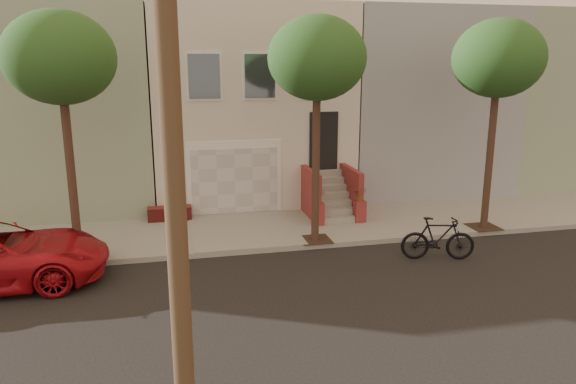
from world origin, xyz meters
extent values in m
plane|color=black|center=(0.00, 0.00, 0.00)|extent=(90.00, 90.00, 0.00)
cube|color=gray|center=(0.00, 5.35, 0.07)|extent=(40.00, 3.70, 0.15)
cube|color=beige|center=(0.00, 11.20, 3.65)|extent=(7.00, 8.00, 7.00)
cube|color=gray|center=(-6.80, 11.20, 3.65)|extent=(6.50, 8.00, 7.00)
cube|color=gray|center=(6.80, 11.20, 3.65)|extent=(6.50, 8.00, 7.00)
cube|color=gray|center=(13.30, 11.20, 3.65)|extent=(6.50, 8.00, 7.00)
cube|color=silver|center=(-0.90, 7.22, 1.40)|extent=(3.20, 0.12, 2.50)
cube|color=beige|center=(-0.90, 7.16, 1.30)|extent=(2.90, 0.06, 2.20)
cube|color=gray|center=(-0.90, 5.35, 0.16)|extent=(3.20, 3.70, 0.02)
cube|color=maroon|center=(-3.10, 6.90, 0.37)|extent=(1.40, 0.45, 0.44)
cube|color=black|center=(2.20, 7.17, 2.55)|extent=(1.00, 0.06, 2.00)
cube|color=#3F4751|center=(-1.80, 7.17, 4.75)|extent=(1.00, 0.06, 1.40)
cube|color=silver|center=(-1.80, 7.19, 4.75)|extent=(1.15, 0.05, 1.55)
cube|color=#3F4751|center=(0.00, 7.17, 4.75)|extent=(1.00, 0.06, 1.40)
cube|color=silver|center=(0.00, 7.19, 4.75)|extent=(1.15, 0.05, 1.55)
cube|color=#3F4751|center=(1.80, 7.17, 4.75)|extent=(1.00, 0.06, 1.40)
cube|color=silver|center=(1.80, 7.19, 4.75)|extent=(1.15, 0.05, 1.55)
cube|color=gray|center=(2.20, 5.38, 0.25)|extent=(1.20, 0.28, 0.20)
cube|color=gray|center=(2.20, 5.66, 0.45)|extent=(1.20, 0.28, 0.20)
cube|color=gray|center=(2.20, 5.94, 0.65)|extent=(1.20, 0.28, 0.20)
cube|color=gray|center=(2.20, 6.22, 0.85)|extent=(1.20, 0.28, 0.20)
cube|color=gray|center=(2.20, 6.50, 1.05)|extent=(1.20, 0.28, 0.20)
cube|color=gray|center=(2.20, 6.78, 1.25)|extent=(1.20, 0.28, 0.20)
cube|color=gray|center=(2.20, 7.06, 1.45)|extent=(1.20, 0.28, 0.20)
cube|color=maroon|center=(1.50, 6.22, 0.95)|extent=(0.18, 1.96, 1.60)
cube|color=maroon|center=(2.90, 6.22, 0.95)|extent=(0.18, 1.96, 1.60)
cube|color=maroon|center=(1.50, 5.34, 0.50)|extent=(0.35, 0.35, 0.70)
imported|color=#264C1B|center=(1.50, 5.34, 1.07)|extent=(0.40, 0.35, 0.45)
cube|color=maroon|center=(2.90, 5.34, 0.50)|extent=(0.35, 0.35, 0.70)
imported|color=#264C1B|center=(2.90, 5.34, 1.07)|extent=(0.41, 0.35, 0.45)
cube|color=#2D2116|center=(-5.50, 3.90, 0.15)|extent=(0.90, 0.90, 0.02)
cylinder|color=#321F16|center=(-5.50, 3.90, 2.25)|extent=(0.22, 0.22, 4.20)
ellipsoid|color=#264C1B|center=(-5.50, 3.90, 5.30)|extent=(2.70, 2.57, 2.29)
cube|color=#2D2116|center=(1.00, 3.90, 0.15)|extent=(0.90, 0.90, 0.02)
cylinder|color=#321F16|center=(1.00, 3.90, 2.25)|extent=(0.22, 0.22, 4.20)
ellipsoid|color=#264C1B|center=(1.00, 3.90, 5.30)|extent=(2.70, 2.57, 2.29)
cube|color=#2D2116|center=(6.50, 3.90, 0.15)|extent=(0.90, 0.90, 0.02)
cylinder|color=#321F16|center=(6.50, 3.90, 2.25)|extent=(0.22, 0.22, 4.20)
ellipsoid|color=#264C1B|center=(6.50, 3.90, 5.30)|extent=(2.70, 2.57, 2.29)
cylinder|color=#483321|center=(-3.00, -3.20, 5.00)|extent=(0.30, 0.30, 10.00)
imported|color=black|center=(3.89, 2.01, 0.59)|extent=(2.05, 1.03, 1.18)
camera|label=1|loc=(-3.06, -10.38, 5.19)|focal=33.34mm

